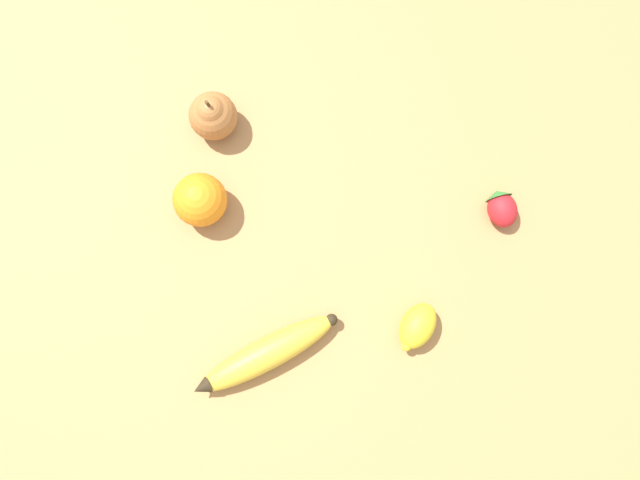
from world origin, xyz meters
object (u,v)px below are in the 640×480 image
pear (213,115)px  lemon (417,326)px  orange (200,200)px  strawberry (502,208)px  banana (266,354)px

pear → lemon: (0.37, 0.20, -0.02)m
orange → strawberry: size_ratio=1.33×
orange → banana: bearing=8.3°
strawberry → pear: bearing=58.4°
orange → pear: (-0.12, 0.05, 0.00)m
orange → pear: pear is taller
banana → orange: size_ratio=2.87×
banana → lemon: size_ratio=2.72×
banana → orange: orange is taller
banana → pear: pear is taller
lemon → strawberry: bearing=127.7°
banana → pear: 0.36m
pear → strawberry: (0.24, 0.37, -0.02)m
pear → strawberry: size_ratio=1.53×
orange → lemon: size_ratio=0.95×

